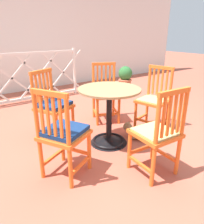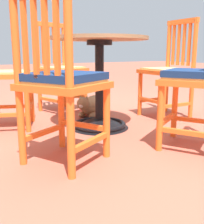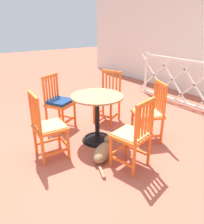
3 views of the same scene
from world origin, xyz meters
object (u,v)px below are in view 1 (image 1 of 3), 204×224
object	(u,v)px
orange_chair_facing_out	(154,101)
tabby_cat	(143,132)
orange_chair_tucked_in	(106,94)
terracotta_planter	(125,79)
cafe_table	(109,122)
orange_chair_at_corner	(63,134)
orange_chair_near_fence	(53,106)
orange_chair_by_planter	(157,134)

from	to	relation	value
orange_chair_facing_out	tabby_cat	distance (m)	0.53
orange_chair_tucked_in	terracotta_planter	size ratio (longest dim) A/B	1.47
cafe_table	orange_chair_at_corner	xyz separation A→B (m)	(-0.75, -0.27, 0.16)
orange_chair_facing_out	orange_chair_near_fence	world-z (taller)	same
orange_chair_by_planter	orange_chair_near_fence	distance (m)	1.42
cafe_table	terracotta_planter	bearing A→B (deg)	44.08
orange_chair_by_planter	tabby_cat	bearing A→B (deg)	53.24
cafe_table	orange_chair_near_fence	distance (m)	0.77
cafe_table	orange_chair_facing_out	size ratio (longest dim) A/B	0.83
orange_chair_at_corner	orange_chair_near_fence	world-z (taller)	same
orange_chair_by_planter	orange_chair_near_fence	size ratio (longest dim) A/B	1.00
terracotta_planter	tabby_cat	bearing A→B (deg)	-125.23
cafe_table	orange_chair_by_planter	world-z (taller)	orange_chair_by_planter
tabby_cat	terracotta_planter	bearing A→B (deg)	54.77
orange_chair_facing_out	terracotta_planter	size ratio (longest dim) A/B	1.47
cafe_table	terracotta_planter	distance (m)	2.50
orange_chair_tucked_in	terracotta_planter	distance (m)	1.75
orange_chair_tucked_in	orange_chair_near_fence	xyz separation A→B (m)	(-0.93, -0.10, 0.01)
orange_chair_near_fence	tabby_cat	bearing A→B (deg)	-38.40
cafe_table	orange_chair_by_planter	bearing A→B (deg)	-90.04
orange_chair_facing_out	tabby_cat	world-z (taller)	orange_chair_facing_out
orange_chair_facing_out	orange_chair_near_fence	bearing A→B (deg)	156.28
orange_chair_tucked_in	orange_chair_by_planter	bearing A→B (deg)	-106.67
orange_chair_tucked_in	tabby_cat	distance (m)	0.91
cafe_table	orange_chair_tucked_in	world-z (taller)	orange_chair_tucked_in
orange_chair_at_corner	orange_chair_by_planter	bearing A→B (deg)	-33.68
orange_chair_facing_out	terracotta_planter	world-z (taller)	orange_chair_facing_out
cafe_table	orange_chair_near_fence	world-z (taller)	orange_chair_near_fence
tabby_cat	orange_chair_at_corner	bearing A→B (deg)	-176.15
orange_chair_tucked_in	terracotta_planter	xyz separation A→B (m)	(1.37, 1.09, -0.11)
orange_chair_at_corner	orange_chair_facing_out	world-z (taller)	same
cafe_table	orange_chair_near_fence	bearing A→B (deg)	132.31
cafe_table	orange_chair_facing_out	distance (m)	0.81
orange_chair_at_corner	orange_chair_facing_out	bearing A→B (deg)	9.24
tabby_cat	terracotta_planter	size ratio (longest dim) A/B	0.94
terracotta_planter	cafe_table	bearing A→B (deg)	-135.92
cafe_table	orange_chair_facing_out	bearing A→B (deg)	-1.18
orange_chair_tucked_in	cafe_table	bearing A→B (deg)	-123.13
orange_chair_by_planter	tabby_cat	world-z (taller)	orange_chair_by_planter
cafe_table	terracotta_planter	size ratio (longest dim) A/B	1.23
terracotta_planter	orange_chair_facing_out	bearing A→B (deg)	-119.62
orange_chair_by_planter	terracotta_planter	world-z (taller)	orange_chair_by_planter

